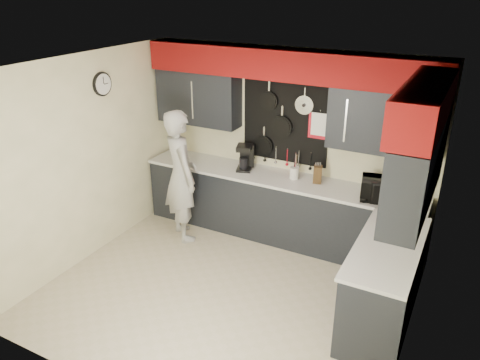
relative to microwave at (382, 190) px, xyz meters
The scene contains 10 objects.
ground 2.21m from the microwave, 135.38° to the right, with size 4.00×4.00×0.00m, color #B9AD90.
back_wall_assembly 1.69m from the microwave, behind, with size 4.00×0.36×2.60m.
right_wall_assembly 1.49m from the microwave, 67.04° to the right, with size 0.36×3.50×2.60m.
left_wall_assembly 3.65m from the microwave, 158.21° to the right, with size 0.05×3.50×2.60m.
base_cabinets 1.10m from the microwave, 165.17° to the right, with size 3.95×2.20×0.92m.
microwave is the anchor object (origin of this frame).
knife_block 0.87m from the microwave, behind, with size 0.11×0.11×0.23m, color #311F0F.
utensil_crock 1.19m from the microwave, behind, with size 0.12×0.12×0.16m, color silver.
coffee_maker 1.91m from the microwave, behind, with size 0.26×0.30×0.36m.
person 2.62m from the microwave, 168.56° to the right, with size 0.67×0.44×1.85m, color #A0A09E.
Camera 1 is at (2.24, -3.95, 3.41)m, focal length 35.00 mm.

